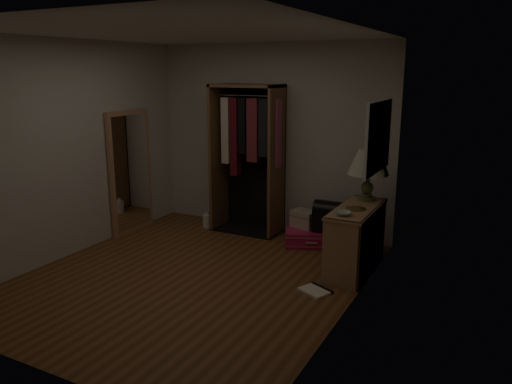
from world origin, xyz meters
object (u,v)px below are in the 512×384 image
(floor_mirror, at_px, (130,172))
(white_jug, at_px, (207,221))
(black_bag, at_px, (329,216))
(table_lamp, at_px, (369,163))
(pink_suitcase, at_px, (311,237))
(console_bookshelf, at_px, (356,237))
(train_case, at_px, (304,219))
(open_wardrobe, at_px, (249,146))

(floor_mirror, relative_size, white_jug, 7.34)
(black_bag, relative_size, white_jug, 1.77)
(table_lamp, bearing_deg, pink_suitcase, 164.45)
(pink_suitcase, bearing_deg, floor_mirror, 171.21)
(console_bookshelf, distance_m, train_case, 1.07)
(console_bookshelf, xyz_separation_m, open_wardrobe, (-1.77, 0.72, 0.83))
(floor_mirror, height_order, table_lamp, floor_mirror)
(black_bag, height_order, table_lamp, table_lamp)
(console_bookshelf, xyz_separation_m, floor_mirror, (-3.24, -0.05, 0.46))
(floor_mirror, xyz_separation_m, train_case, (2.36, 0.65, -0.53))
(black_bag, bearing_deg, white_jug, -179.92)
(console_bookshelf, relative_size, white_jug, 4.84)
(console_bookshelf, xyz_separation_m, train_case, (-0.88, 0.61, -0.07))
(pink_suitcase, distance_m, white_jug, 1.62)
(pink_suitcase, xyz_separation_m, black_bag, (0.23, 0.02, 0.31))
(white_jug, bearing_deg, console_bookshelf, -13.12)
(table_lamp, distance_m, white_jug, 2.62)
(open_wardrobe, distance_m, floor_mirror, 1.70)
(console_bookshelf, bearing_deg, table_lamp, 89.10)
(open_wardrobe, height_order, black_bag, open_wardrobe)
(floor_mirror, height_order, train_case, floor_mirror)
(table_lamp, bearing_deg, console_bookshelf, -90.90)
(open_wardrobe, height_order, train_case, open_wardrobe)
(white_jug, bearing_deg, open_wardrobe, 15.64)
(train_case, xyz_separation_m, table_lamp, (0.88, -0.27, 0.87))
(pink_suitcase, xyz_separation_m, white_jug, (-1.62, 0.00, -0.00))
(open_wardrobe, xyz_separation_m, table_lamp, (1.77, -0.38, -0.03))
(open_wardrobe, distance_m, black_bag, 1.48)
(pink_suitcase, bearing_deg, console_bookshelf, -58.52)
(floor_mirror, height_order, black_bag, floor_mirror)
(floor_mirror, height_order, white_jug, floor_mirror)
(open_wardrobe, xyz_separation_m, train_case, (0.89, -0.12, -0.90))
(open_wardrobe, relative_size, white_jug, 8.85)
(train_case, distance_m, table_lamp, 1.27)
(pink_suitcase, relative_size, white_jug, 3.50)
(floor_mirror, bearing_deg, black_bag, 12.96)
(console_bookshelf, relative_size, pink_suitcase, 1.38)
(pink_suitcase, distance_m, table_lamp, 1.34)
(pink_suitcase, relative_size, black_bag, 1.98)
(console_bookshelf, xyz_separation_m, white_jug, (-2.37, 0.55, -0.29))
(open_wardrobe, relative_size, black_bag, 5.00)
(console_bookshelf, height_order, white_jug, console_bookshelf)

